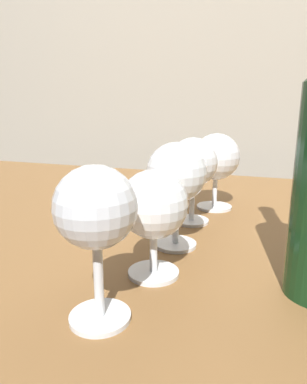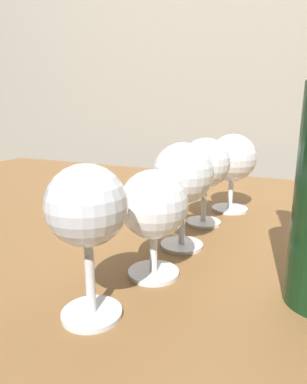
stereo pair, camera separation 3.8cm
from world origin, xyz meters
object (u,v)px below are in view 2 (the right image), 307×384
Objects in this scene: wine_glass_white at (154,206)px; wine_glass_pinot at (183,176)px; wine_glass_amber at (205,164)px; wine_glass_merlot at (232,159)px; wine_glass_port at (87,211)px.

wine_glass_white is 0.09m from wine_glass_pinot.
wine_glass_merlot is (0.02, 0.10, -0.00)m from wine_glass_amber.
wine_glass_white is (0.02, 0.10, -0.02)m from wine_glass_port.
wine_glass_merlot is at bearing 83.80° from wine_glass_port.
wine_glass_white is 0.87× the size of wine_glass_amber.
wine_glass_pinot is at bearing 89.03° from wine_glass_white.
wine_glass_white is at bearing 79.20° from wine_glass_port.
wine_glass_amber is at bearing 90.49° from wine_glass_pinot.
wine_glass_merlot is (0.04, 0.39, -0.01)m from wine_glass_port.
wine_glass_port is 1.01× the size of wine_glass_amber.
wine_glass_port is at bearing -100.80° from wine_glass_white.
wine_glass_amber is 1.00× the size of wine_glass_merlot.
wine_glass_port is 1.16× the size of wine_glass_white.
wine_glass_pinot reaches higher than wine_glass_port.
wine_glass_white is 0.20m from wine_glass_amber.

